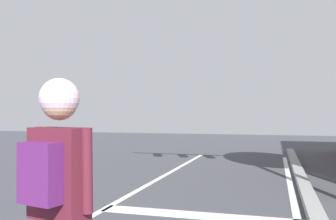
% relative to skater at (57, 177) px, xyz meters
% --- Properties ---
extents(stop_bar, '(3.08, 0.40, 0.01)m').
position_rel_skater_xyz_m(stop_bar, '(0.20, 3.47, -1.13)').
color(stop_bar, silver).
rests_on(stop_bar, ground).
extents(skater, '(0.45, 0.62, 1.67)m').
position_rel_skater_xyz_m(skater, '(0.00, 0.00, 0.00)').
color(skater, '#3C4A78').
rests_on(skater, skateboard).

